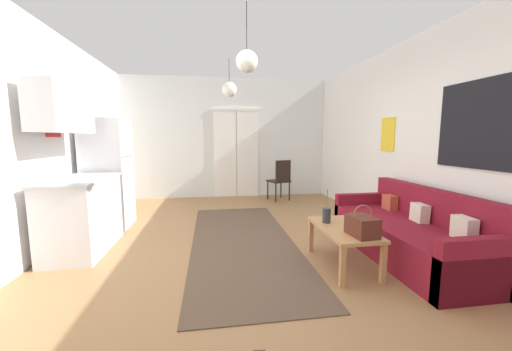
% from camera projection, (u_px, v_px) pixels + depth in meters
% --- Properties ---
extents(ground_plane, '(5.31, 7.94, 0.10)m').
position_uv_depth(ground_plane, '(246.00, 262.00, 3.42)').
color(ground_plane, '#996D44').
extents(wall_back, '(4.91, 0.13, 2.77)m').
position_uv_depth(wall_back, '(228.00, 139.00, 6.88)').
color(wall_back, silver).
rests_on(wall_back, ground_plane).
extents(wall_right, '(0.12, 7.54, 2.77)m').
position_uv_depth(wall_right, '(439.00, 139.00, 3.60)').
color(wall_right, white).
rests_on(wall_right, ground_plane).
extents(wall_left, '(0.12, 7.54, 2.77)m').
position_uv_depth(wall_left, '(4.00, 139.00, 2.87)').
color(wall_left, white).
rests_on(wall_left, ground_plane).
extents(area_rug, '(1.34, 3.59, 0.01)m').
position_uv_depth(area_rug, '(243.00, 241.00, 3.97)').
color(area_rug, brown).
rests_on(area_rug, ground_plane).
extents(couch, '(0.83, 2.06, 0.80)m').
position_uv_depth(couch, '(411.00, 235.00, 3.43)').
color(couch, maroon).
rests_on(couch, ground_plane).
extents(coffee_table, '(0.50, 0.95, 0.43)m').
position_uv_depth(coffee_table, '(343.00, 233.00, 3.16)').
color(coffee_table, '#B27F4C').
rests_on(coffee_table, ground_plane).
extents(bamboo_vase, '(0.09, 0.09, 0.39)m').
position_uv_depth(bamboo_vase, '(327.00, 215.00, 3.32)').
color(bamboo_vase, '#2D2D33').
rests_on(bamboo_vase, coffee_table).
extents(handbag, '(0.24, 0.32, 0.31)m').
position_uv_depth(handbag, '(362.00, 226.00, 2.88)').
color(handbag, '#512319').
rests_on(handbag, coffee_table).
extents(refrigerator, '(0.63, 0.66, 1.69)m').
position_uv_depth(refrigerator, '(108.00, 173.00, 4.54)').
color(refrigerator, white).
rests_on(refrigerator, ground_plane).
extents(kitchen_counter, '(0.61, 1.17, 2.01)m').
position_uv_depth(kitchen_counter, '(78.00, 191.00, 3.56)').
color(kitchen_counter, silver).
rests_on(kitchen_counter, ground_plane).
extents(accent_chair, '(0.53, 0.52, 0.91)m').
position_uv_depth(accent_chair, '(280.00, 178.00, 6.47)').
color(accent_chair, black).
rests_on(accent_chair, ground_plane).
extents(pendant_lamp_near, '(0.23, 0.23, 0.70)m').
position_uv_depth(pendant_lamp_near, '(247.00, 61.00, 3.02)').
color(pendant_lamp_near, black).
extents(pendant_lamp_far, '(0.26, 0.26, 0.66)m').
position_uv_depth(pendant_lamp_far, '(229.00, 90.00, 5.11)').
color(pendant_lamp_far, black).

